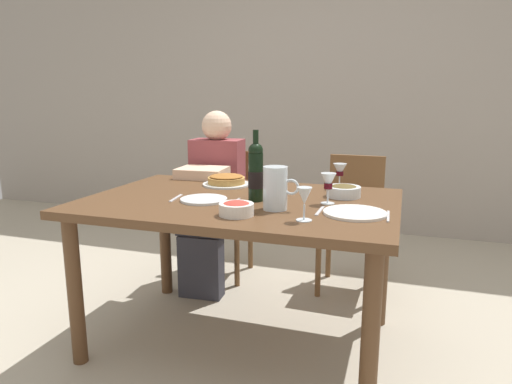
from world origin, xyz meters
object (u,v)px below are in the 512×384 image
object	(u,v)px
dining_table	(241,217)
salad_bowl	(236,208)
wine_glass_left_diner	(328,183)
dinner_plate_right_setting	(355,213)
diner_left	(212,195)
wine_glass_right_diner	(340,171)
dinner_plate_left_setting	(204,199)
chair_right	(353,214)
wine_bottle	(256,172)
olive_bowl	(344,190)
chair_left	(224,204)
baked_tart	(226,180)
wine_glass_centre	(304,198)
water_pitcher	(276,191)

from	to	relation	value
dining_table	salad_bowl	world-z (taller)	salad_bowl
wine_glass_left_diner	dinner_plate_right_setting	bearing A→B (deg)	-47.61
wine_glass_left_diner	diner_left	world-z (taller)	diner_left
wine_glass_right_diner	dinner_plate_left_setting	xyz separation A→B (m)	(-0.58, -0.49, -0.09)
chair_right	wine_glass_right_diner	bearing A→B (deg)	88.40
wine_bottle	olive_bowl	bearing A→B (deg)	29.79
wine_bottle	chair_right	xyz separation A→B (m)	(0.37, 0.93, -0.40)
wine_glass_right_diner	chair_left	world-z (taller)	wine_glass_right_diner
baked_tart	dining_table	bearing A→B (deg)	-57.37
wine_glass_centre	diner_left	xyz separation A→B (m)	(-0.82, 0.95, -0.24)
wine_bottle	wine_glass_left_diner	xyz separation A→B (m)	(0.34, 0.05, -0.04)
baked_tart	chair_left	distance (m)	0.70
baked_tart	dinner_plate_right_setting	distance (m)	0.87
water_pitcher	wine_glass_centre	xyz separation A→B (m)	(0.16, -0.14, 0.01)
chair_right	dining_table	bearing A→B (deg)	65.33
wine_bottle	olive_bowl	size ratio (longest dim) A/B	2.00
dining_table	water_pitcher	xyz separation A→B (m)	(0.22, -0.15, 0.18)
salad_bowl	dinner_plate_left_setting	size ratio (longest dim) A/B	0.66
wine_bottle	dinner_plate_right_setting	world-z (taller)	wine_bottle
water_pitcher	diner_left	xyz separation A→B (m)	(-0.66, 0.81, -0.23)
baked_tart	wine_glass_centre	xyz separation A→B (m)	(0.58, -0.60, 0.07)
water_pitcher	salad_bowl	size ratio (longest dim) A/B	1.30
dinner_plate_left_setting	diner_left	size ratio (longest dim) A/B	0.19
wine_bottle	dinner_plate_left_setting	bearing A→B (deg)	-162.27
wine_glass_left_diner	chair_left	xyz separation A→B (m)	(-0.88, 0.86, -0.36)
water_pitcher	chair_right	xyz separation A→B (m)	(0.23, 1.06, -0.35)
diner_left	chair_right	world-z (taller)	diner_left
salad_bowl	chair_left	distance (m)	1.35
dining_table	wine_glass_right_diner	bearing A→B (deg)	43.64
water_pitcher	wine_glass_left_diner	world-z (taller)	water_pitcher
dinner_plate_left_setting	diner_left	xyz separation A→B (m)	(-0.29, 0.75, -0.15)
wine_glass_right_diner	chair_right	bearing A→B (deg)	86.66
water_pitcher	dinner_plate_left_setting	world-z (taller)	water_pitcher
water_pitcher	diner_left	world-z (taller)	diner_left
wine_bottle	dinner_plate_left_setting	distance (m)	0.28
dinner_plate_left_setting	baked_tart	bearing A→B (deg)	96.30
water_pitcher	chair_right	size ratio (longest dim) A/B	0.22
water_pitcher	olive_bowl	size ratio (longest dim) A/B	1.13
water_pitcher	chair_left	bearing A→B (deg)	122.89
baked_tart	dinner_plate_left_setting	world-z (taller)	baked_tart
baked_tart	olive_bowl	bearing A→B (deg)	-8.65
wine_glass_centre	chair_left	bearing A→B (deg)	125.13
wine_bottle	water_pitcher	bearing A→B (deg)	-44.46
baked_tart	wine_glass_left_diner	size ratio (longest dim) A/B	1.85
wine_glass_centre	wine_glass_left_diner	bearing A→B (deg)	82.71
baked_tart	dinner_plate_left_setting	size ratio (longest dim) A/B	1.19
chair_left	wine_glass_centre	bearing A→B (deg)	121.50
water_pitcher	dinner_plate_right_setting	xyz separation A→B (m)	(0.34, 0.03, -0.08)
water_pitcher	dining_table	bearing A→B (deg)	145.89
wine_bottle	olive_bowl	distance (m)	0.46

